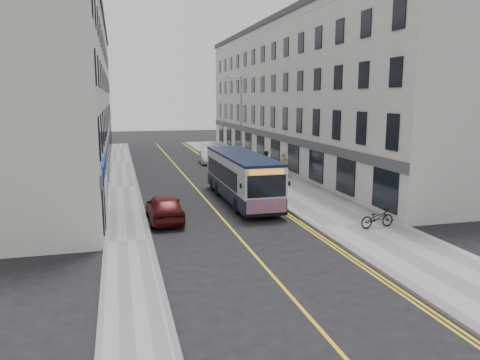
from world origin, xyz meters
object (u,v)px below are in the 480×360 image
city_bus (241,176)px  pedestrian_near (284,165)px  bicycle (377,218)px  pedestrian_far (267,163)px  car_white (208,157)px  car_maroon (165,207)px  streetlamp (240,123)px

city_bus → pedestrian_near: 9.38m
bicycle → pedestrian_near: pedestrian_near is taller
bicycle → pedestrian_far: 16.61m
city_bus → pedestrian_near: (5.52, 7.56, -0.59)m
car_white → car_maroon: (-6.21, -20.70, 0.09)m
pedestrian_near → pedestrian_far: size_ratio=0.94×
pedestrian_far → car_white: bearing=115.7°
car_white → car_maroon: bearing=-101.5°
car_maroon → pedestrian_far: bearing=-128.6°
bicycle → car_maroon: bearing=60.6°
city_bus → bicycle: bearing=-58.7°
pedestrian_far → streetlamp: bearing=-164.2°
streetlamp → car_white: (-0.97, 8.85, -3.74)m
streetlamp → car_white: bearing=96.3°
city_bus → car_white: bearing=86.1°
pedestrian_far → car_maroon: pedestrian_far is taller
pedestrian_near → car_maroon: pedestrian_near is taller
city_bus → pedestrian_far: bearing=62.9°
bicycle → pedestrian_near: size_ratio=1.01×
city_bus → car_maroon: (-5.05, -3.55, -0.87)m
car_maroon → car_white: bearing=-107.6°
streetlamp → pedestrian_near: bearing=-12.3°
city_bus → car_white: 17.21m
streetlamp → pedestrian_near: (3.39, -0.74, -3.35)m
car_white → car_maroon: 21.61m
bicycle → city_bus: bearing=25.4°
pedestrian_far → car_white: (-3.35, 8.35, -0.44)m
pedestrian_far → car_maroon: 15.62m
bicycle → pedestrian_far: size_ratio=0.95×
city_bus → bicycle: 9.19m
pedestrian_near → car_white: 10.54m
streetlamp → bicycle: streetlamp is taller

